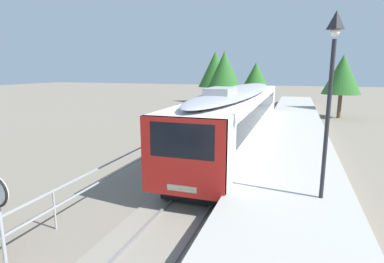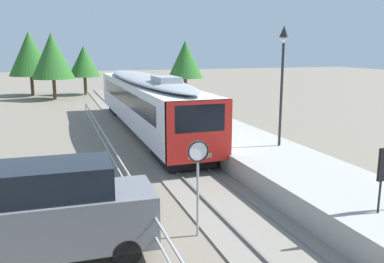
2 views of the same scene
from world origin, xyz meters
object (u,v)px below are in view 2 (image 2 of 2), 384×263
at_px(commuter_train, 145,99).
at_px(parked_van_grey, 52,211).
at_px(platform_lamp_mid_platform, 283,64).
at_px(speed_limit_sign, 198,164).

xyz_separation_m(commuter_train, parked_van_grey, (-5.68, -15.02, -0.86)).
relative_size(commuter_train, platform_lamp_mid_platform, 3.84).
bearing_deg(parked_van_grey, commuter_train, 69.29).
bearing_deg(commuter_train, speed_limit_sign, -96.91).
bearing_deg(parked_van_grey, speed_limit_sign, 0.44).
relative_size(platform_lamp_mid_platform, speed_limit_sign, 1.91).
height_order(speed_limit_sign, parked_van_grey, speed_limit_sign).
bearing_deg(speed_limit_sign, commuter_train, 83.09).
bearing_deg(parked_van_grey, platform_lamp_mid_platform, 29.95).
height_order(platform_lamp_mid_platform, parked_van_grey, platform_lamp_mid_platform).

